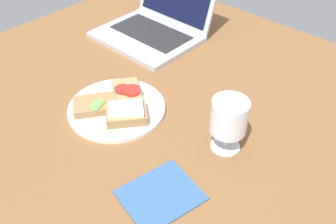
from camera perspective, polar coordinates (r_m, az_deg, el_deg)
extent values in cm
cube|color=brown|center=(97.97, -3.34, -1.50)|extent=(140.00, 140.00, 3.00)
cylinder|color=silver|center=(99.72, -7.82, 0.55)|extent=(25.74, 25.74, 1.06)
cube|color=#A88456|center=(102.33, -6.32, 2.93)|extent=(13.38, 12.37, 1.88)
cylinder|color=red|center=(100.86, -5.52, 3.29)|extent=(5.00, 5.00, 0.70)
cylinder|color=red|center=(101.63, -7.00, 3.47)|extent=(4.17, 4.17, 0.65)
cube|color=#937047|center=(99.29, -11.00, 1.07)|extent=(12.63, 13.45, 2.04)
cylinder|color=#6BB74C|center=(97.89, -10.52, 1.40)|extent=(2.79, 2.79, 0.38)
cylinder|color=#6BB74C|center=(96.75, -11.05, 0.80)|extent=(2.79, 2.79, 0.43)
cube|color=#937047|center=(94.84, -6.35, -0.34)|extent=(12.29, 12.65, 2.47)
cube|color=#F4EAB7|center=(93.76, -6.42, 0.44)|extent=(10.51, 10.73, 0.88)
cylinder|color=white|center=(90.04, 8.70, -5.12)|extent=(7.00, 7.00, 0.40)
cylinder|color=white|center=(88.17, 8.87, -3.89)|extent=(1.06, 1.06, 4.97)
cylinder|color=white|center=(83.79, 9.31, -0.67)|extent=(8.35, 8.35, 8.15)
cylinder|color=white|center=(84.55, 9.23, -1.27)|extent=(7.68, 7.68, 5.80)
cube|color=#ADAFB5|center=(130.23, -3.34, 11.34)|extent=(32.76, 25.42, 1.68)
cube|color=#232326|center=(131.19, -2.64, 12.06)|extent=(26.86, 13.98, 0.16)
cube|color=#33598C|center=(79.61, -1.16, -12.55)|extent=(16.23, 18.00, 0.40)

